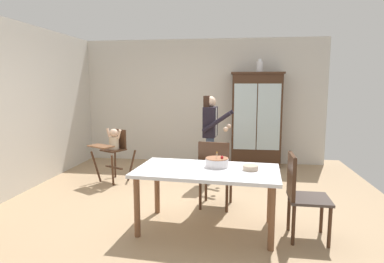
{
  "coord_description": "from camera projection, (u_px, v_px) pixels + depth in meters",
  "views": [
    {
      "loc": [
        0.8,
        -4.62,
        1.72
      ],
      "look_at": [
        0.05,
        0.7,
        0.95
      ],
      "focal_mm": 30.7,
      "sensor_mm": 36.0,
      "label": 1
    }
  ],
  "objects": [
    {
      "name": "ground_plane",
      "position": [
        182.0,
        201.0,
        4.89
      ],
      "size": [
        6.24,
        6.24,
        0.0
      ],
      "primitive_type": "plane",
      "color": "tan"
    },
    {
      "name": "wall_back",
      "position": [
        202.0,
        101.0,
        7.27
      ],
      "size": [
        5.32,
        0.06,
        2.7
      ],
      "primitive_type": "cube",
      "color": "beige",
      "rests_on": "ground_plane"
    },
    {
      "name": "wall_left",
      "position": [
        14.0,
        109.0,
        5.06
      ],
      "size": [
        0.06,
        5.32,
        2.7
      ],
      "primitive_type": "cube",
      "color": "beige",
      "rests_on": "ground_plane"
    },
    {
      "name": "china_cabinet",
      "position": [
        256.0,
        119.0,
        6.9
      ],
      "size": [
        1.07,
        0.48,
        1.97
      ],
      "color": "#422819",
      "rests_on": "ground_plane"
    },
    {
      "name": "ceramic_vase",
      "position": [
        260.0,
        66.0,
        6.74
      ],
      "size": [
        0.13,
        0.13,
        0.27
      ],
      "color": "white",
      "rests_on": "china_cabinet"
    },
    {
      "name": "high_chair_with_toddler",
      "position": [
        113.0,
        145.0,
        5.81
      ],
      "size": [
        0.77,
        0.84,
        0.95
      ],
      "rotation": [
        0.0,
        0.0,
        -0.48
      ],
      "color": "#422819",
      "rests_on": "ground_plane"
    },
    {
      "name": "adult_person",
      "position": [
        211.0,
        128.0,
        5.7
      ],
      "size": [
        0.54,
        0.52,
        1.53
      ],
      "rotation": [
        0.0,
        0.0,
        1.47
      ],
      "color": "#3D4C6B",
      "rests_on": "ground_plane"
    },
    {
      "name": "dining_table",
      "position": [
        207.0,
        176.0,
        3.85
      ],
      "size": [
        1.72,
        1.02,
        0.74
      ],
      "color": "silver",
      "rests_on": "ground_plane"
    },
    {
      "name": "birthday_cake",
      "position": [
        217.0,
        162.0,
        3.94
      ],
      "size": [
        0.28,
        0.28,
        0.19
      ],
      "color": "white",
      "rests_on": "dining_table"
    },
    {
      "name": "serving_bowl",
      "position": [
        250.0,
        168.0,
        3.79
      ],
      "size": [
        0.18,
        0.18,
        0.05
      ],
      "primitive_type": "cylinder",
      "color": "#C6AD93",
      "rests_on": "dining_table"
    },
    {
      "name": "dining_chair_far_side",
      "position": [
        215.0,
        170.0,
        4.51
      ],
      "size": [
        0.49,
        0.49,
        0.96
      ],
      "rotation": [
        0.0,
        0.0,
        3.02
      ],
      "color": "#422819",
      "rests_on": "ground_plane"
    },
    {
      "name": "dining_chair_right_end",
      "position": [
        300.0,
        190.0,
        3.64
      ],
      "size": [
        0.45,
        0.45,
        0.96
      ],
      "rotation": [
        0.0,
        0.0,
        1.55
      ],
      "color": "#422819",
      "rests_on": "ground_plane"
    }
  ]
}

